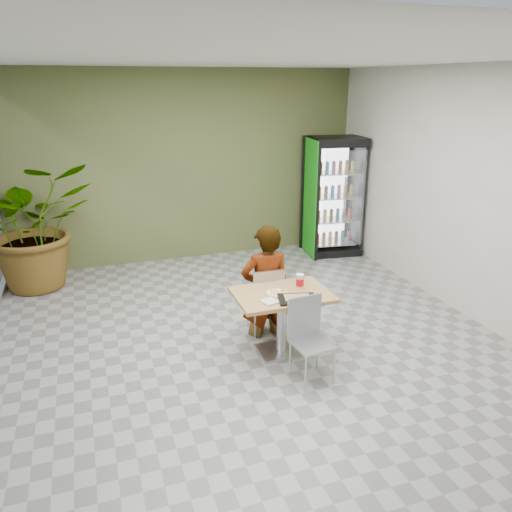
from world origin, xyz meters
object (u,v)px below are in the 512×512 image
at_px(cafeteria_tray, 297,299).
at_px(dining_table, 282,310).
at_px(chair_near, 308,332).
at_px(potted_plant, 34,226).
at_px(seated_woman, 266,292).
at_px(soda_cup, 300,281).
at_px(chair_far, 267,296).
at_px(beverage_fridge, 334,196).

bearing_deg(cafeteria_tray, dining_table, 109.43).
distance_m(chair_near, potted_plant, 4.60).
bearing_deg(dining_table, chair_near, -80.73).
relative_size(seated_woman, cafeteria_tray, 4.18).
xyz_separation_m(soda_cup, potted_plant, (-2.98, 3.02, 0.12)).
bearing_deg(soda_cup, chair_near, -104.88).
height_order(chair_far, cafeteria_tray, chair_far).
bearing_deg(cafeteria_tray, seated_woman, 96.51).
distance_m(chair_far, seated_woman, 0.05).
relative_size(dining_table, potted_plant, 0.56).
bearing_deg(dining_table, seated_woman, 90.36).
relative_size(dining_table, seated_woman, 0.63).
xyz_separation_m(chair_far, potted_plant, (-2.73, 2.61, 0.44)).
bearing_deg(chair_far, potted_plant, -41.04).
relative_size(beverage_fridge, potted_plant, 1.09).
distance_m(dining_table, seated_woman, 0.52).
bearing_deg(chair_far, beverage_fridge, -128.08).
distance_m(dining_table, potted_plant, 4.14).
height_order(soda_cup, cafeteria_tray, soda_cup).
bearing_deg(potted_plant, chair_near, -52.04).
relative_size(chair_near, potted_plant, 0.46).
bearing_deg(seated_woman, chair_far, 86.78).
relative_size(dining_table, chair_far, 1.21).
relative_size(cafeteria_tray, beverage_fridge, 0.20).
height_order(chair_far, potted_plant, potted_plant).
height_order(dining_table, chair_near, chair_near).
distance_m(chair_far, chair_near, 1.01).
xyz_separation_m(seated_woman, potted_plant, (-2.73, 2.57, 0.40)).
height_order(chair_far, beverage_fridge, beverage_fridge).
relative_size(chair_far, seated_woman, 0.52).
relative_size(cafeteria_tray, potted_plant, 0.21).
xyz_separation_m(chair_far, cafeteria_tray, (0.09, -0.71, 0.25)).
bearing_deg(dining_table, potted_plant, 131.53).
relative_size(soda_cup, cafeteria_tray, 0.41).
relative_size(dining_table, soda_cup, 6.36).
height_order(chair_near, potted_plant, potted_plant).
bearing_deg(cafeteria_tray, beverage_fridge, 56.97).
xyz_separation_m(dining_table, cafeteria_tray, (0.08, -0.23, 0.22)).
bearing_deg(beverage_fridge, potted_plant, -172.53).
bearing_deg(chair_near, beverage_fridge, 54.16).
bearing_deg(chair_near, cafeteria_tray, 85.67).
height_order(chair_near, soda_cup, soda_cup).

